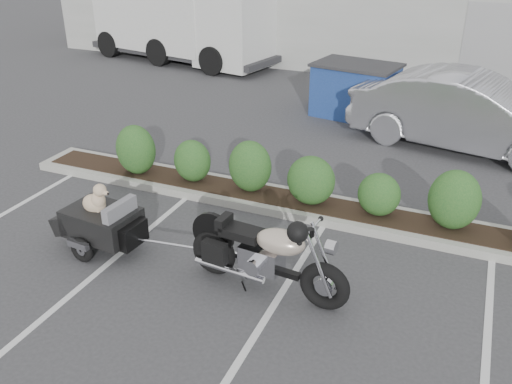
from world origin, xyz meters
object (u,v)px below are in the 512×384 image
at_px(motorcycle, 266,256).
at_px(delivery_truck, 182,15).
at_px(sedan, 469,113).
at_px(pet_trailer, 101,221).
at_px(dumpster, 355,90).

height_order(motorcycle, delivery_truck, delivery_truck).
bearing_deg(sedan, pet_trailer, 155.17).
bearing_deg(pet_trailer, sedan, 59.17).
xyz_separation_m(pet_trailer, dumpster, (2.04, 8.14, 0.22)).
relative_size(pet_trailer, delivery_truck, 0.25).
bearing_deg(motorcycle, sedan, 77.65).
height_order(sedan, dumpster, sedan).
bearing_deg(dumpster, sedan, -14.97).
bearing_deg(pet_trailer, dumpster, 81.25).
xyz_separation_m(motorcycle, dumpster, (-0.74, 8.16, 0.15)).
xyz_separation_m(sedan, delivery_truck, (-10.47, 5.43, 0.81)).
bearing_deg(delivery_truck, dumpster, -17.08).
height_order(pet_trailer, delivery_truck, delivery_truck).
xyz_separation_m(pet_trailer, delivery_truck, (-5.52, 12.21, 1.18)).
xyz_separation_m(motorcycle, pet_trailer, (-2.78, 0.03, -0.07)).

